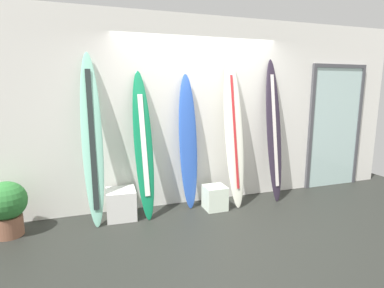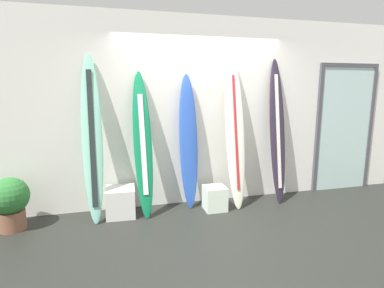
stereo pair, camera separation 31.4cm
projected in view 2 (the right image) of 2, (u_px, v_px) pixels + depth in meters
The scene contains 11 objects.
ground at pixel (227, 237), 3.68m from camera, with size 8.00×8.00×0.04m, color #242622.
wall_back at pixel (198, 112), 4.66m from camera, with size 7.20×0.20×2.80m, color silver.
surfboard_seafoam at pixel (92, 138), 3.98m from camera, with size 0.27×0.52×2.22m.
surfboard_emerald at pixel (143, 144), 4.17m from camera, with size 0.28×0.52×2.00m.
surfboard_cobalt at pixel (188, 142), 4.43m from camera, with size 0.29×0.29×1.96m.
surfboard_ivory at pixel (235, 132), 4.47m from camera, with size 0.29×0.50×2.24m.
surfboard_charcoal at pixel (277, 131), 4.68m from camera, with size 0.27×0.47×2.21m.
display_block_left at pixel (121, 202), 4.23m from camera, with size 0.40×0.40×0.40m.
display_block_center at pixel (215, 198), 4.45m from camera, with size 0.31×0.31×0.35m.
glass_door at pixel (344, 126), 5.24m from camera, with size 1.12×0.06×2.16m.
potted_plant at pixel (10, 201), 3.77m from camera, with size 0.46×0.46×0.67m.
Camera 2 is at (-1.26, -3.20, 1.75)m, focal length 28.46 mm.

